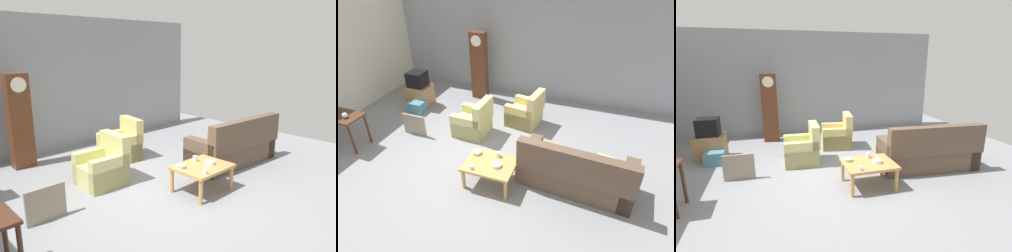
% 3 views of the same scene
% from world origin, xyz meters
% --- Properties ---
extents(ground_plane, '(10.40, 10.40, 0.00)m').
position_xyz_m(ground_plane, '(0.00, 0.00, 0.00)').
color(ground_plane, gray).
extents(garage_door_wall, '(8.40, 0.16, 3.20)m').
position_xyz_m(garage_door_wall, '(0.00, 3.60, 1.60)').
color(garage_door_wall, gray).
rests_on(garage_door_wall, ground_plane).
extents(couch_floral, '(2.16, 1.04, 1.04)m').
position_xyz_m(couch_floral, '(2.03, -0.12, 0.35)').
color(couch_floral, brown).
rests_on(couch_floral, ground_plane).
extents(armchair_olive_near, '(0.82, 0.79, 0.92)m').
position_xyz_m(armchair_olive_near, '(-0.60, 0.96, 0.31)').
color(armchair_olive_near, '#CCC67A').
rests_on(armchair_olive_near, ground_plane).
extents(armchair_olive_far, '(0.89, 0.86, 0.92)m').
position_xyz_m(armchair_olive_far, '(0.46, 1.83, 0.31)').
color(armchair_olive_far, '#DDC777').
rests_on(armchair_olive_far, ground_plane).
extents(coffee_table_wood, '(0.96, 0.76, 0.47)m').
position_xyz_m(coffee_table_wood, '(0.47, -0.52, 0.40)').
color(coffee_table_wood, tan).
rests_on(coffee_table_wood, ground_plane).
extents(grandfather_clock, '(0.44, 0.30, 1.97)m').
position_xyz_m(grandfather_clock, '(-1.30, 2.89, 0.99)').
color(grandfather_clock, '#562D19').
rests_on(grandfather_clock, ground_plane).
extents(tv_stand_cabinet, '(0.68, 0.52, 0.59)m').
position_xyz_m(tv_stand_cabinet, '(-2.73, 1.81, 0.29)').
color(tv_stand_cabinet, '#997047').
rests_on(tv_stand_cabinet, ground_plane).
extents(tv_crt, '(0.48, 0.44, 0.42)m').
position_xyz_m(tv_crt, '(-2.73, 1.81, 0.80)').
color(tv_crt, black).
rests_on(tv_crt, tv_stand_cabinet).
extents(framed_picture_leaning, '(0.60, 0.05, 0.53)m').
position_xyz_m(framed_picture_leaning, '(-1.94, 0.42, 0.26)').
color(framed_picture_leaning, gray).
rests_on(framed_picture_leaning, ground_plane).
extents(storage_box_blue, '(0.43, 0.38, 0.30)m').
position_xyz_m(storage_box_blue, '(-2.57, 1.43, 0.15)').
color(storage_box_blue, teal).
rests_on(storage_box_blue, ground_plane).
extents(cup_white_porcelain, '(0.07, 0.07, 0.08)m').
position_xyz_m(cup_white_porcelain, '(0.20, -0.79, 0.51)').
color(cup_white_porcelain, white).
rests_on(cup_white_porcelain, coffee_table_wood).
extents(cup_blue_rimmed, '(0.09, 0.09, 0.10)m').
position_xyz_m(cup_blue_rimmed, '(0.54, -0.28, 0.52)').
color(cup_blue_rimmed, silver).
rests_on(cup_blue_rimmed, coffee_table_wood).
extents(bowl_white_stacked, '(0.18, 0.18, 0.06)m').
position_xyz_m(bowl_white_stacked, '(0.61, -0.57, 0.50)').
color(bowl_white_stacked, white).
rests_on(bowl_white_stacked, coffee_table_wood).
extents(bowl_shallow_green, '(0.17, 0.17, 0.06)m').
position_xyz_m(bowl_shallow_green, '(0.11, -0.34, 0.50)').
color(bowl_shallow_green, '#B2C69E').
rests_on(bowl_shallow_green, coffee_table_wood).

